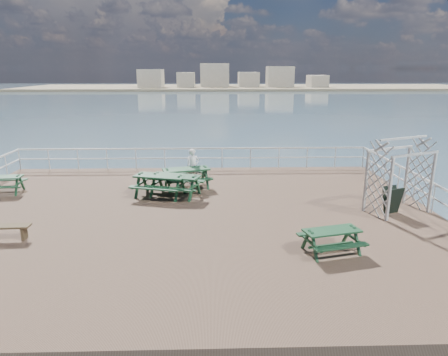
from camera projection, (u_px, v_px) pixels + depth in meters
ground at (185, 219)px, 14.13m from camera, size 18.00×14.00×0.30m
sea_backdrop at (244, 84)px, 143.81m from camera, size 300.00×300.00×9.20m
railing at (187, 173)px, 16.33m from camera, size 17.77×13.76×1.10m
picnic_table_a at (1, 181)px, 16.47m from camera, size 1.76×1.46×0.81m
picnic_table_b at (175, 181)px, 16.10m from camera, size 2.43×2.19×0.98m
picnic_table_c at (186, 174)px, 17.22m from camera, size 2.34×2.06×0.97m
picnic_table_d at (160, 181)px, 16.08m from camera, size 2.39×2.12×0.99m
picnic_table_e at (332, 236)px, 11.14m from camera, size 1.84×1.61×0.77m
flat_bench_near at (3, 229)px, 12.01m from camera, size 1.58×0.44×0.45m
trellis_arbor at (399, 179)px, 14.15m from camera, size 2.47×1.92×2.72m
sandwich_board at (392, 200)px, 14.15m from camera, size 0.72×0.63×1.00m
person at (193, 167)px, 17.76m from camera, size 0.65×0.51×1.58m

